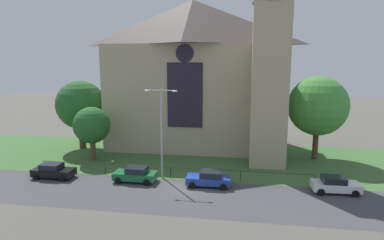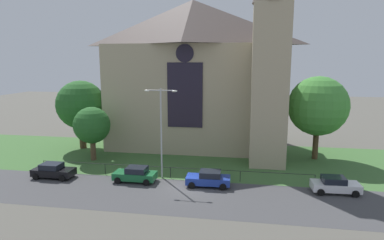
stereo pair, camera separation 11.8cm
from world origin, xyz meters
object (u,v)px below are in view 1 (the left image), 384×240
at_px(parked_car_blue, 209,179).
at_px(parked_car_black, 53,171).
at_px(streetlamp_near, 161,123).
at_px(parked_car_white, 335,185).
at_px(tree_left_near, 92,126).
at_px(tree_right_far, 318,106).
at_px(tree_left_far, 81,105).
at_px(church_building, 197,73).
at_px(parked_car_green, 136,174).

bearing_deg(parked_car_blue, parked_car_black, -0.59).
height_order(streetlamp_near, parked_car_white, streetlamp_near).
relative_size(tree_left_near, parked_car_white, 1.52).
bearing_deg(tree_right_far, parked_car_blue, -136.58).
xyz_separation_m(tree_left_far, parked_car_blue, (18.81, -11.45, -5.24)).
bearing_deg(parked_car_blue, tree_left_near, -24.69).
xyz_separation_m(church_building, parked_car_green, (-3.97, -15.35, -9.53)).
bearing_deg(tree_right_far, streetlamp_near, -150.27).
relative_size(tree_left_far, parked_car_blue, 2.19).
height_order(parked_car_black, parked_car_green, same).
bearing_deg(streetlamp_near, tree_right_far, 29.73).
distance_m(streetlamp_near, parked_car_blue, 7.29).
distance_m(tree_right_far, tree_left_near, 27.23).
xyz_separation_m(parked_car_black, parked_car_blue, (16.08, 0.28, 0.00)).
bearing_deg(parked_car_white, parked_car_blue, 179.14).
xyz_separation_m(streetlamp_near, parked_car_blue, (5.03, -1.57, -5.03)).
bearing_deg(church_building, parked_car_blue, -77.60).
bearing_deg(church_building, parked_car_green, -104.51).
bearing_deg(church_building, tree_left_far, -165.74).
height_order(tree_left_near, parked_car_green, tree_left_near).
relative_size(streetlamp_near, parked_car_black, 2.19).
relative_size(tree_right_far, streetlamp_near, 1.10).
relative_size(tree_right_far, parked_car_black, 2.40).
xyz_separation_m(tree_left_far, parked_car_white, (30.36, -11.22, -5.24)).
xyz_separation_m(parked_car_black, parked_car_white, (27.63, 0.51, 0.00)).
bearing_deg(tree_left_far, streetlamp_near, -35.64).
xyz_separation_m(church_building, streetlamp_near, (-1.65, -13.80, -4.50)).
bearing_deg(tree_right_far, tree_left_near, -169.64).
bearing_deg(church_building, streetlamp_near, -96.84).
height_order(tree_left_far, parked_car_white, tree_left_far).
bearing_deg(parked_car_blue, streetlamp_near, -18.91).
distance_m(tree_right_far, streetlamp_near, 19.46).
bearing_deg(tree_right_far, tree_left_far, 179.57).
distance_m(tree_right_far, parked_car_black, 30.75).
xyz_separation_m(tree_right_far, parked_car_blue, (-11.85, -11.22, -5.79)).
xyz_separation_m(church_building, tree_left_far, (-15.43, -3.92, -4.29)).
relative_size(parked_car_blue, parked_car_white, 1.00).
bearing_deg(parked_car_blue, tree_left_far, -32.90).
relative_size(tree_left_far, streetlamp_near, 1.01).
relative_size(church_building, parked_car_green, 6.16).
bearing_deg(tree_left_far, parked_car_black, -76.89).
bearing_deg(parked_car_green, parked_car_white, -178.63).
height_order(tree_left_far, parked_car_green, tree_left_far).
xyz_separation_m(streetlamp_near, parked_car_black, (-11.04, -1.85, -5.03)).
xyz_separation_m(parked_car_blue, parked_car_white, (11.56, 0.23, 0.00)).
xyz_separation_m(parked_car_green, parked_car_blue, (7.35, -0.02, 0.00)).
bearing_deg(parked_car_black, tree_left_far, 103.52).
height_order(streetlamp_near, parked_car_green, streetlamp_near).
bearing_deg(streetlamp_near, church_building, 83.16).
height_order(tree_left_near, parked_car_blue, tree_left_near).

